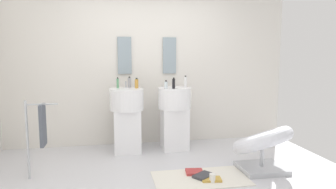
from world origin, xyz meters
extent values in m
cube|color=silver|center=(0.00, 0.00, -0.02)|extent=(4.80, 3.60, 0.04)
cube|color=silver|center=(0.00, 1.65, 1.30)|extent=(4.80, 0.10, 2.60)
cube|color=white|center=(-0.37, 1.17, 0.33)|extent=(0.40, 0.40, 0.65)
cylinder|color=white|center=(-0.37, 1.17, 0.81)|extent=(0.51, 0.51, 0.32)
cylinder|color=#B7BABF|center=(-0.37, 1.31, 1.03)|extent=(0.02, 0.02, 0.10)
cube|color=white|center=(0.37, 1.17, 0.33)|extent=(0.40, 0.40, 0.65)
cylinder|color=white|center=(0.37, 1.17, 0.81)|extent=(0.51, 0.51, 0.32)
cylinder|color=#B7BABF|center=(0.37, 1.31, 1.03)|extent=(0.02, 0.02, 0.10)
cube|color=#8C9EA8|center=(-0.37, 1.58, 1.47)|extent=(0.22, 0.03, 0.60)
cube|color=#8C9EA8|center=(0.37, 1.58, 1.47)|extent=(0.22, 0.03, 0.60)
cube|color=#B7BABF|center=(1.28, 0.04, 0.03)|extent=(0.56, 0.50, 0.06)
cylinder|color=#B7BABF|center=(1.28, 0.04, 0.20)|extent=(0.05, 0.05, 0.34)
torus|color=silver|center=(1.28, 0.04, 0.40)|extent=(1.09, 1.09, 0.49)
cylinder|color=#B7BABF|center=(-1.59, 0.31, 0.47)|extent=(0.03, 0.03, 0.95)
cylinder|color=#B7BABF|center=(-1.41, 0.31, 0.90)|extent=(0.36, 0.02, 0.02)
cube|color=#4C515B|center=(-1.41, 0.31, 0.65)|extent=(0.04, 0.22, 0.50)
cube|color=white|center=(0.43, -0.08, 0.01)|extent=(1.13, 0.64, 0.01)
cube|color=gold|center=(0.53, -0.17, 0.02)|extent=(0.25, 0.19, 0.02)
cube|color=#38383D|center=(0.47, -0.06, 0.03)|extent=(0.30, 0.28, 0.03)
cube|color=#B73838|center=(0.40, 0.08, 0.03)|extent=(0.24, 0.22, 0.03)
cylinder|color=white|center=(0.53, -0.22, 0.06)|extent=(0.07, 0.07, 0.10)
cylinder|color=#C68C38|center=(-0.22, 1.20, 1.05)|extent=(0.06, 0.06, 0.14)
cylinder|color=black|center=(-0.22, 1.20, 1.12)|extent=(0.03, 0.03, 0.02)
cylinder|color=white|center=(0.55, 1.19, 1.06)|extent=(0.04, 0.04, 0.16)
cylinder|color=black|center=(0.55, 1.19, 1.15)|extent=(0.02, 0.02, 0.02)
cylinder|color=#59996B|center=(-0.50, 1.26, 1.05)|extent=(0.04, 0.04, 0.15)
cylinder|color=black|center=(-0.50, 1.26, 1.13)|extent=(0.02, 0.02, 0.02)
cylinder|color=silver|center=(0.22, 1.10, 1.03)|extent=(0.05, 0.05, 0.10)
cylinder|color=black|center=(0.22, 1.10, 1.09)|extent=(0.03, 0.03, 0.02)
cylinder|color=#99999E|center=(-0.32, 1.31, 1.05)|extent=(0.05, 0.05, 0.15)
cylinder|color=black|center=(-0.32, 1.31, 1.14)|extent=(0.03, 0.03, 0.02)
cylinder|color=black|center=(0.33, 1.04, 1.05)|extent=(0.04, 0.04, 0.15)
cylinder|color=black|center=(0.33, 1.04, 1.13)|extent=(0.02, 0.02, 0.02)
camera|label=1|loc=(-0.62, -3.46, 1.46)|focal=32.72mm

